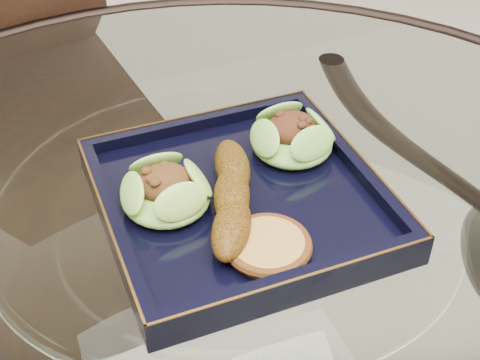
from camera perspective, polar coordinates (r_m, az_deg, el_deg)
name	(u,v)px	position (r m, az deg, el deg)	size (l,w,h in m)	color
dining_table	(227,350)	(0.77, -1.08, -14.30)	(1.13, 1.13, 0.77)	white
dining_chair	(35,187)	(1.12, -17.10, -0.61)	(0.45, 0.45, 0.94)	black
navy_plate	(240,203)	(0.67, 0.00, -1.97)	(0.27, 0.27, 0.02)	black
lettuce_wrap_left	(166,194)	(0.65, -6.32, -1.16)	(0.09, 0.09, 0.03)	#5A952B
lettuce_wrap_right	(292,139)	(0.72, 4.49, 3.51)	(0.09, 0.09, 0.03)	#539029
roasted_plantain	(232,196)	(0.64, -0.70, -1.34)	(0.17, 0.04, 0.03)	brown
crumb_patty	(268,246)	(0.61, 2.39, -5.68)	(0.07, 0.07, 0.01)	#BC7E3E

